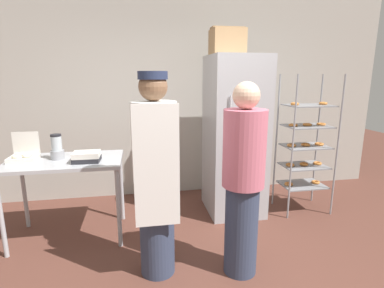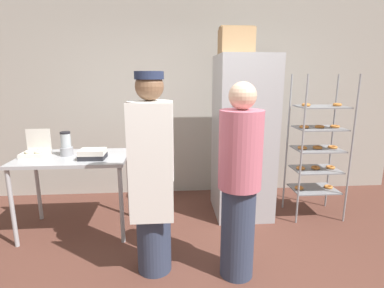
{
  "view_description": "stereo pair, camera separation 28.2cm",
  "coord_description": "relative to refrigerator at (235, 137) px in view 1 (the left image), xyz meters",
  "views": [
    {
      "loc": [
        -0.52,
        -2.04,
        1.73
      ],
      "look_at": [
        -0.02,
        0.67,
        1.11
      ],
      "focal_mm": 28.0,
      "sensor_mm": 36.0,
      "label": 1
    },
    {
      "loc": [
        -0.24,
        -2.07,
        1.73
      ],
      "look_at": [
        -0.02,
        0.67,
        1.11
      ],
      "focal_mm": 28.0,
      "sensor_mm": 36.0,
      "label": 2
    }
  ],
  "objects": [
    {
      "name": "cardboard_storage_box",
      "position": [
        -0.11,
        0.06,
        1.14
      ],
      "size": [
        0.39,
        0.33,
        0.32
      ],
      "color": "tan",
      "rests_on": "refrigerator"
    },
    {
      "name": "person_baker",
      "position": [
        -1.06,
        -1.12,
        -0.07
      ],
      "size": [
        0.37,
        0.39,
        1.77
      ],
      "color": "#333D56",
      "rests_on": "ground_plane"
    },
    {
      "name": "blender_pitcher",
      "position": [
        -2.04,
        -0.28,
        0.0
      ],
      "size": [
        0.14,
        0.14,
        0.27
      ],
      "color": "#99999E",
      "rests_on": "prep_counter"
    },
    {
      "name": "baking_rack",
      "position": [
        0.9,
        -0.14,
        -0.13
      ],
      "size": [
        0.62,
        0.45,
        1.76
      ],
      "color": "#93969B",
      "rests_on": "ground_plane"
    },
    {
      "name": "donut_box",
      "position": [
        -2.37,
        -0.28,
        -0.07
      ],
      "size": [
        0.27,
        0.24,
        0.28
      ],
      "color": "silver",
      "rests_on": "prep_counter"
    },
    {
      "name": "refrigerator",
      "position": [
        0.0,
        0.0,
        0.0
      ],
      "size": [
        0.68,
        0.77,
        1.98
      ],
      "color": "#ADAFB5",
      "rests_on": "ground_plane"
    },
    {
      "name": "back_wall",
      "position": [
        -0.67,
        0.84,
        0.53
      ],
      "size": [
        6.4,
        0.12,
        3.05
      ],
      "primitive_type": "cube",
      "color": "#ADA89E",
      "rests_on": "ground_plane"
    },
    {
      "name": "prep_counter",
      "position": [
        -1.97,
        -0.32,
        -0.21
      ],
      "size": [
        1.17,
        0.7,
        0.88
      ],
      "color": "#ADAFB5",
      "rests_on": "ground_plane"
    },
    {
      "name": "person_customer",
      "position": [
        -0.33,
        -1.24,
        -0.12
      ],
      "size": [
        0.36,
        0.36,
        1.69
      ],
      "color": "#333D56",
      "rests_on": "ground_plane"
    },
    {
      "name": "binder_stack",
      "position": [
        -1.72,
        -0.44,
        -0.06
      ],
      "size": [
        0.27,
        0.22,
        0.1
      ],
      "color": "#232328",
      "rests_on": "prep_counter"
    }
  ]
}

